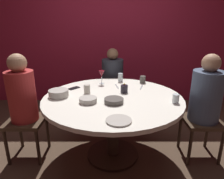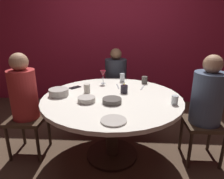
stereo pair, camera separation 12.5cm
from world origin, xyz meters
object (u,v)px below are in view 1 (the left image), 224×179
seated_diner_right (205,97)px  cell_phone (73,88)px  seated_diner_left (21,97)px  bowl_salad_center (58,93)px  dining_table (112,108)px  cup_near_candle (86,89)px  cup_by_right_diner (142,79)px  cup_by_left_diner (120,77)px  wine_glass (101,74)px  candle_holder (123,89)px  bowl_small_white (113,101)px  cup_center_front (175,99)px  seated_diner_back (112,76)px  bowl_serving_large (87,100)px  dinner_plate (118,120)px

seated_diner_right → cell_phone: 1.50m
seated_diner_left → bowl_salad_center: seated_diner_left is taller
dining_table → bowl_salad_center: bearing=-179.6°
cup_near_candle → cup_by_right_diner: cup_near_candle is taller
cell_phone → cup_by_left_diner: (0.57, 0.30, 0.05)m
cell_phone → bowl_salad_center: bowl_salad_center is taller
wine_glass → candle_holder: bearing=-51.5°
wine_glass → cup_by_left_diner: bearing=23.3°
cell_phone → cup_near_candle: 0.25m
dining_table → bowl_small_white: 0.24m
cell_phone → cup_center_front: size_ratio=1.56×
seated_diner_left → wine_glass: seated_diner_left is taller
seated_diner_back → cup_center_front: bearing=27.3°
wine_glass → bowl_small_white: 0.68m
cup_near_candle → dining_table: bearing=-20.5°
bowl_serving_large → candle_holder: bearing=38.1°
cell_phone → cup_by_left_diner: cup_by_left_diner is taller
seated_diner_back → bowl_small_white: 1.20m
cell_phone → cup_center_front: 1.18m
cup_by_right_diner → cup_center_front: (0.22, -0.70, -0.00)m
seated_diner_back → wine_glass: size_ratio=6.45×
cell_phone → cup_center_front: cup_center_front is taller
cell_phone → cup_by_left_diner: bearing=-110.3°
seated_diner_left → bowl_small_white: size_ratio=6.31×
bowl_small_white → dinner_plate: bearing=-84.8°
seated_diner_right → cup_center_front: seated_diner_right is taller
bowl_salad_center → cup_by_right_diner: 1.11m
seated_diner_right → candle_holder: seated_diner_right is taller
cup_near_candle → wine_glass: bearing=68.4°
wine_glass → dinner_plate: (0.19, -1.05, -0.12)m
seated_diner_right → cup_center_front: (-0.38, -0.18, 0.05)m
candle_holder → bowl_small_white: bearing=-111.1°
bowl_small_white → cell_phone: bearing=136.2°
cell_phone → candle_holder: bearing=-151.9°
cup_by_left_diner → cup_by_right_diner: size_ratio=1.21×
seated_diner_back → seated_diner_right: (1.01, -1.02, 0.03)m
cup_near_candle → cup_by_right_diner: bearing=30.7°
wine_glass → seated_diner_back: bearing=75.2°
cup_by_right_diner → cell_phone: bearing=-164.8°
seated_diner_left → dinner_plate: size_ratio=5.63×
candle_holder → bowl_serving_large: (-0.38, -0.30, -0.02)m
dining_table → candle_holder: (0.13, 0.13, 0.18)m
seated_diner_left → cell_phone: seated_diner_left is taller
seated_diner_right → dining_table: bearing=0.0°
seated_diner_right → cup_near_candle: 1.30m
dinner_plate → cup_by_left_diner: size_ratio=1.90×
seated_diner_back → dinner_plate: 1.59m
dining_table → seated_diner_left: size_ratio=1.24×
bowl_serving_large → cup_by_left_diner: bearing=64.8°
cell_phone → bowl_salad_center: 0.31m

